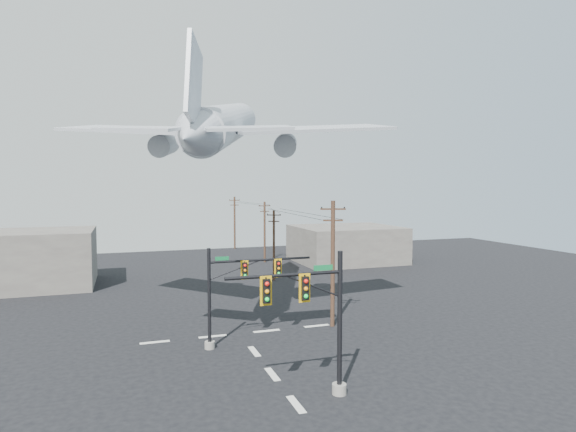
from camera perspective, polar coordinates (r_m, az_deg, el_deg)
name	(u,v)px	position (r m, az deg, el deg)	size (l,w,h in m)	color
ground	(296,404)	(25.38, 0.97, -21.44)	(120.00, 120.00, 0.00)	black
lane_markings	(266,366)	(30.05, -2.65, -17.33)	(14.00, 21.20, 0.01)	beige
signal_mast_near	(317,321)	(24.72, 3.50, -12.35)	(6.32, 0.82, 7.45)	gray
signal_mast_far	(233,293)	(32.60, -6.55, -9.02)	(7.39, 0.73, 6.68)	gray
utility_pole_a	(333,261)	(36.82, 5.32, -5.33)	(1.86, 0.77, 9.63)	#432B1D
utility_pole_b	(274,244)	(54.62, -1.69, -3.31)	(1.51, 0.78, 7.99)	#432B1D
utility_pole_c	(265,231)	(67.61, -2.79, -1.74)	(1.75, 0.33, 8.54)	#432B1D
utility_pole_d	(235,222)	(82.60, -6.34, -0.65)	(1.85, 0.31, 8.91)	#432B1D
power_lines	(269,208)	(59.33, -2.30, 0.93)	(5.37, 47.25, 0.54)	black
airliner	(225,125)	(38.22, -7.50, 10.59)	(24.76, 26.84, 7.73)	#B0B6BC
building_left	(2,260)	(58.44, -30.82, -4.53)	(18.00, 10.00, 6.00)	slate
building_right	(346,244)	(68.96, 6.90, -3.30)	(14.00, 12.00, 5.00)	slate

